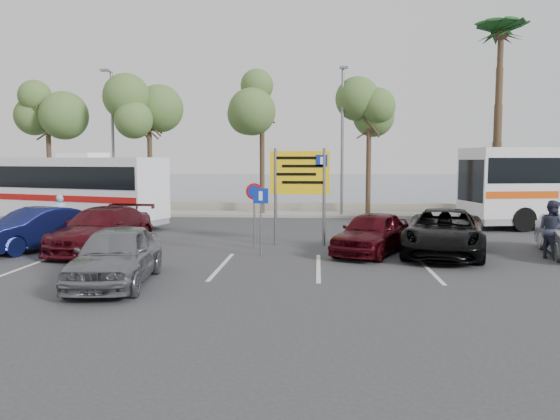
# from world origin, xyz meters

# --- Properties ---
(ground) EXTENTS (120.00, 120.00, 0.00)m
(ground) POSITION_xyz_m (0.00, 0.00, 0.00)
(ground) COLOR #2F2F31
(ground) RESTS_ON ground
(kerb_strip) EXTENTS (44.00, 2.40, 0.15)m
(kerb_strip) POSITION_xyz_m (0.00, 14.00, 0.07)
(kerb_strip) COLOR gray
(kerb_strip) RESTS_ON ground
(seawall) EXTENTS (48.00, 0.80, 0.60)m
(seawall) POSITION_xyz_m (0.00, 16.00, 0.30)
(seawall) COLOR gray
(seawall) RESTS_ON ground
(sea) EXTENTS (140.00, 140.00, 0.00)m
(sea) POSITION_xyz_m (0.00, 60.00, 0.01)
(sea) COLOR #3E4F63
(sea) RESTS_ON ground
(tree_far_left) EXTENTS (3.20, 3.20, 7.60)m
(tree_far_left) POSITION_xyz_m (-14.00, 14.00, 6.33)
(tree_far_left) COLOR #382619
(tree_far_left) RESTS_ON kerb_strip
(tree_left) EXTENTS (3.20, 3.20, 7.20)m
(tree_left) POSITION_xyz_m (-8.00, 14.00, 6.00)
(tree_left) COLOR #382619
(tree_left) RESTS_ON kerb_strip
(tree_mid) EXTENTS (3.20, 3.20, 8.00)m
(tree_mid) POSITION_xyz_m (-1.50, 14.00, 6.65)
(tree_mid) COLOR #382619
(tree_mid) RESTS_ON kerb_strip
(tree_right) EXTENTS (3.20, 3.20, 7.40)m
(tree_right) POSITION_xyz_m (4.50, 14.00, 6.17)
(tree_right) COLOR #382619
(tree_right) RESTS_ON kerb_strip
(palm_tree) EXTENTS (4.80, 4.80, 11.20)m
(palm_tree) POSITION_xyz_m (11.50, 14.00, 9.87)
(palm_tree) COLOR #382619
(palm_tree) RESTS_ON kerb_strip
(street_lamp_left) EXTENTS (0.45, 1.15, 8.01)m
(street_lamp_left) POSITION_xyz_m (-10.00, 13.52, 4.60)
(street_lamp_left) COLOR slate
(street_lamp_left) RESTS_ON kerb_strip
(street_lamp_right) EXTENTS (0.45, 1.15, 8.01)m
(street_lamp_right) POSITION_xyz_m (3.00, 13.52, 4.60)
(street_lamp_right) COLOR slate
(street_lamp_right) RESTS_ON kerb_strip
(direction_sign) EXTENTS (2.20, 0.12, 3.60)m
(direction_sign) POSITION_xyz_m (1.00, 3.20, 2.43)
(direction_sign) COLOR slate
(direction_sign) RESTS_ON ground
(sign_no_stop) EXTENTS (0.60, 0.08, 2.35)m
(sign_no_stop) POSITION_xyz_m (-0.60, 2.38, 1.58)
(sign_no_stop) COLOR slate
(sign_no_stop) RESTS_ON ground
(sign_parking) EXTENTS (0.50, 0.07, 2.25)m
(sign_parking) POSITION_xyz_m (-0.20, 0.79, 1.47)
(sign_parking) COLOR slate
(sign_parking) RESTS_ON ground
(lane_markings) EXTENTS (12.02, 4.20, 0.01)m
(lane_markings) POSITION_xyz_m (-1.14, -1.00, 0.00)
(lane_markings) COLOR silver
(lane_markings) RESTS_ON ground
(coach_bus_left) EXTENTS (11.41, 5.89, 3.50)m
(coach_bus_left) POSITION_xyz_m (-10.81, 8.31, 1.63)
(coach_bus_left) COLOR white
(coach_bus_left) RESTS_ON ground
(car_silver_a) EXTENTS (2.19, 4.55, 1.50)m
(car_silver_a) POSITION_xyz_m (-3.47, -3.50, 0.75)
(car_silver_a) COLOR slate
(car_silver_a) RESTS_ON ground
(car_blue) EXTENTS (3.35, 4.74, 1.48)m
(car_blue) POSITION_xyz_m (-8.27, 1.50, 0.74)
(car_blue) COLOR #10164B
(car_blue) RESTS_ON ground
(car_maroon) EXTENTS (2.63, 5.40, 1.51)m
(car_maroon) POSITION_xyz_m (-5.87, 1.50, 0.76)
(car_maroon) COLOR #4C0C14
(car_maroon) RESTS_ON ground
(car_red) EXTENTS (3.34, 4.54, 1.44)m
(car_red) POSITION_xyz_m (3.50, 1.50, 0.72)
(car_red) COLOR #440910
(car_red) RESTS_ON ground
(suv_black) EXTENTS (3.84, 5.95, 1.53)m
(suv_black) POSITION_xyz_m (5.90, 1.50, 0.76)
(suv_black) COLOR black
(suv_black) RESTS_ON ground
(pedestrian_near) EXTENTS (0.74, 0.63, 1.74)m
(pedestrian_near) POSITION_xyz_m (-9.00, 4.86, 0.87)
(pedestrian_near) COLOR #98B2DD
(pedestrian_near) RESTS_ON ground
(pedestrian_far) EXTENTS (1.04, 1.14, 1.89)m
(pedestrian_far) POSITION_xyz_m (9.19, 1.00, 0.95)
(pedestrian_far) COLOR #2F3346
(pedestrian_far) RESTS_ON ground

